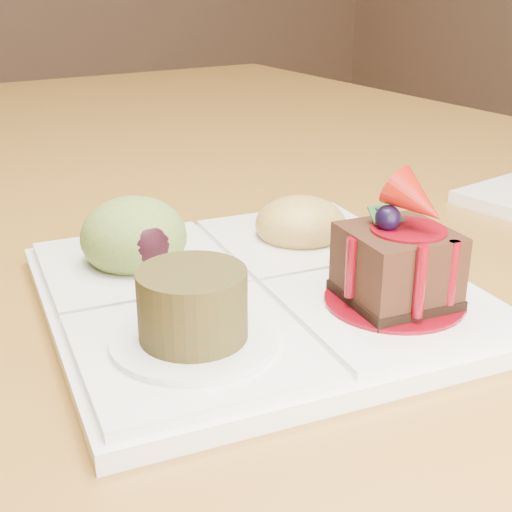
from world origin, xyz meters
TOP-DOWN VIEW (x-y plane):
  - dining_table at (0.00, 0.00)m, footprint 1.00×1.80m
  - sampler_plate at (-0.17, -0.20)m, footprint 0.30×0.30m

SIDE VIEW (x-z plane):
  - dining_table at x=0.00m, z-range 0.31..1.06m
  - sampler_plate at x=-0.17m, z-range 0.72..0.82m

